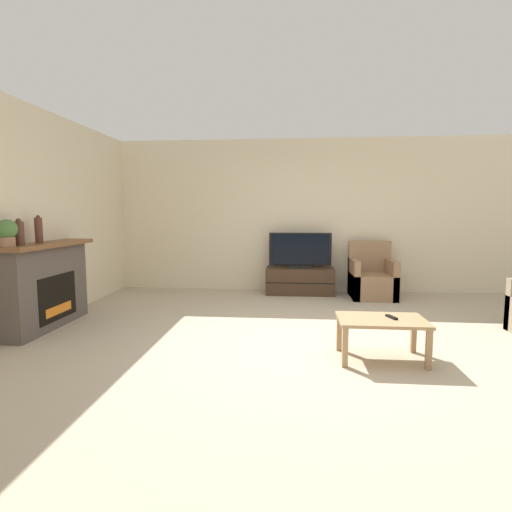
% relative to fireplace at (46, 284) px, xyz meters
% --- Properties ---
extents(ground_plane, '(24.00, 24.00, 0.00)m').
position_rel_fireplace_xyz_m(ground_plane, '(3.19, -0.32, -0.54)').
color(ground_plane, tan).
extents(wall_back, '(12.00, 0.06, 2.70)m').
position_rel_fireplace_xyz_m(wall_back, '(3.19, 2.66, 0.81)').
color(wall_back, beige).
rests_on(wall_back, ground).
extents(wall_left, '(0.06, 12.00, 2.70)m').
position_rel_fireplace_xyz_m(wall_left, '(-0.17, -0.32, 0.81)').
color(wall_left, beige).
rests_on(wall_left, ground).
extents(fireplace, '(0.40, 1.50, 1.05)m').
position_rel_fireplace_xyz_m(fireplace, '(0.00, 0.00, 0.00)').
color(fireplace, '#564C47').
rests_on(fireplace, ground).
extents(mantel_vase_left, '(0.10, 0.10, 0.30)m').
position_rel_fireplace_xyz_m(mantel_vase_left, '(0.02, -0.45, 0.65)').
color(mantel_vase_left, '#512D23').
rests_on(mantel_vase_left, fireplace).
extents(mantel_vase_centre_left, '(0.09, 0.09, 0.33)m').
position_rel_fireplace_xyz_m(mantel_vase_centre_left, '(0.02, -0.11, 0.67)').
color(mantel_vase_centre_left, '#512D23').
rests_on(mantel_vase_centre_left, fireplace).
extents(potted_plant, '(0.21, 0.21, 0.29)m').
position_rel_fireplace_xyz_m(potted_plant, '(0.02, -0.64, 0.67)').
color(potted_plant, '#936B4C').
rests_on(potted_plant, fireplace).
extents(tv_stand, '(1.16, 0.51, 0.45)m').
position_rel_fireplace_xyz_m(tv_stand, '(3.12, 2.34, -0.31)').
color(tv_stand, '#422D1E').
rests_on(tv_stand, ground).
extents(tv, '(1.07, 0.18, 0.61)m').
position_rel_fireplace_xyz_m(tv, '(3.12, 2.34, 0.20)').
color(tv, black).
rests_on(tv, tv_stand).
extents(armchair, '(0.70, 0.76, 0.92)m').
position_rel_fireplace_xyz_m(armchair, '(4.31, 2.16, -0.24)').
color(armchair, '#937051').
rests_on(armchair, ground).
extents(coffee_table, '(0.82, 0.53, 0.40)m').
position_rel_fireplace_xyz_m(coffee_table, '(3.84, -0.74, -0.19)').
color(coffee_table, '#A37F56').
rests_on(coffee_table, ground).
extents(remote, '(0.09, 0.15, 0.02)m').
position_rel_fireplace_xyz_m(remote, '(3.93, -0.72, -0.12)').
color(remote, black).
rests_on(remote, coffee_table).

